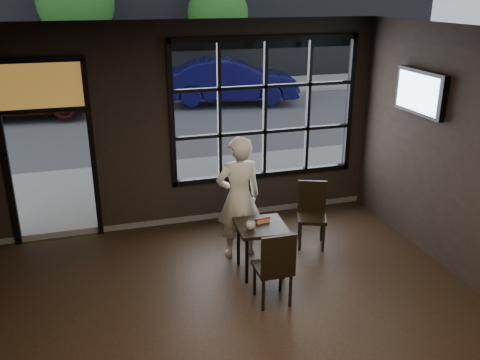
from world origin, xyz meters
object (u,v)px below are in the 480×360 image
object	(u,v)px
cafe_table	(261,248)
navy_car	(231,80)
chair_near	(273,266)
man	(239,198)

from	to	relation	value
cafe_table	navy_car	bearing A→B (deg)	80.37
chair_near	navy_car	xyz separation A→B (m)	(2.56, 11.09, 0.33)
chair_near	man	distance (m)	1.31
chair_near	navy_car	world-z (taller)	navy_car
cafe_table	chair_near	bearing A→B (deg)	-93.27
cafe_table	man	distance (m)	0.78
navy_car	man	bearing A→B (deg)	175.26
cafe_table	man	xyz separation A→B (m)	(-0.15, 0.54, 0.54)
man	navy_car	xyz separation A→B (m)	(2.62, 9.85, -0.07)
cafe_table	navy_car	xyz separation A→B (m)	(2.47, 10.39, 0.47)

